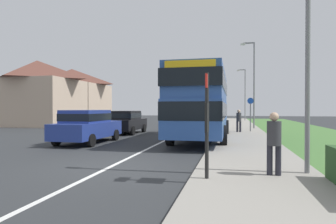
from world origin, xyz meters
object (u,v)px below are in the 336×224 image
at_px(double_decker_bus, 202,102).
at_px(pedestrian_walking_away, 239,120).
at_px(bus_stop_sign, 207,118).
at_px(cycle_route_sign, 250,113).
at_px(street_lamp_near, 303,28).
at_px(parked_car_blue, 87,125).
at_px(street_lamp_mid, 253,79).
at_px(parked_car_black, 126,121).
at_px(street_lamp_far, 244,91).
at_px(pedestrian_at_stop, 274,140).

bearing_deg(double_decker_bus, pedestrian_walking_away, 65.35).
xyz_separation_m(pedestrian_walking_away, bus_stop_sign, (-1.04, -13.80, 0.56)).
distance_m(bus_stop_sign, cycle_route_sign, 14.68).
distance_m(bus_stop_sign, street_lamp_near, 3.44).
xyz_separation_m(parked_car_blue, street_lamp_mid, (8.80, 11.29, 3.22)).
distance_m(double_decker_bus, street_lamp_mid, 9.36).
xyz_separation_m(parked_car_black, pedestrian_walking_away, (7.71, 1.63, 0.10)).
xyz_separation_m(parked_car_black, bus_stop_sign, (6.66, -12.17, 0.66)).
relative_size(street_lamp_near, street_lamp_far, 0.93).
height_order(parked_car_black, pedestrian_walking_away, pedestrian_walking_away).
bearing_deg(parked_car_blue, pedestrian_at_stop, -35.60).
height_order(double_decker_bus, street_lamp_far, street_lamp_far).
bearing_deg(street_lamp_far, parked_car_blue, -107.88).
bearing_deg(street_lamp_near, pedestrian_at_stop, -149.83).
xyz_separation_m(parked_car_blue, bus_stop_sign, (6.57, -6.52, 0.62)).
bearing_deg(cycle_route_sign, pedestrian_at_stop, -91.15).
bearing_deg(street_lamp_mid, pedestrian_walking_away, -106.55).
bearing_deg(street_lamp_mid, parked_car_black, -147.63).
bearing_deg(pedestrian_at_stop, parked_car_black, 125.68).
relative_size(parked_car_blue, street_lamp_far, 0.64).
height_order(double_decker_bus, pedestrian_at_stop, double_decker_bus).
bearing_deg(street_lamp_mid, pedestrian_at_stop, -92.16).
relative_size(parked_car_blue, street_lamp_mid, 0.63).
bearing_deg(bus_stop_sign, parked_car_black, 118.70).
bearing_deg(street_lamp_mid, bus_stop_sign, -97.15).
bearing_deg(cycle_route_sign, parked_car_black, -164.35).
bearing_deg(bus_stop_sign, street_lamp_far, 86.26).
distance_m(parked_car_blue, pedestrian_at_stop, 10.03).
bearing_deg(street_lamp_mid, double_decker_bus, -110.95).
height_order(cycle_route_sign, street_lamp_near, street_lamp_near).
relative_size(pedestrian_at_stop, bus_stop_sign, 0.64).
bearing_deg(pedestrian_walking_away, parked_car_blue, -136.28).
bearing_deg(double_decker_bus, pedestrian_at_stop, -73.03).
height_order(pedestrian_at_stop, street_lamp_near, street_lamp_near).
xyz_separation_m(pedestrian_walking_away, cycle_route_sign, (0.83, 0.76, 0.45)).
xyz_separation_m(bus_stop_sign, street_lamp_far, (2.20, 33.71, 2.53)).
xyz_separation_m(pedestrian_at_stop, street_lamp_far, (0.61, 33.03, 3.09)).
distance_m(double_decker_bus, street_lamp_far, 24.73).
bearing_deg(street_lamp_far, bus_stop_sign, -93.74).
height_order(parked_car_black, street_lamp_mid, street_lamp_mid).
bearing_deg(pedestrian_at_stop, street_lamp_far, 88.93).
xyz_separation_m(pedestrian_at_stop, cycle_route_sign, (0.28, 13.88, 0.45)).
distance_m(pedestrian_at_stop, street_lamp_mid, 17.43).
bearing_deg(pedestrian_at_stop, parked_car_blue, 144.40).
height_order(parked_car_blue, cycle_route_sign, cycle_route_sign).
relative_size(parked_car_blue, cycle_route_sign, 1.78).
height_order(double_decker_bus, cycle_route_sign, double_decker_bus).
bearing_deg(bus_stop_sign, street_lamp_mid, 82.85).
relative_size(parked_car_black, street_lamp_far, 0.57).
relative_size(pedestrian_walking_away, street_lamp_near, 0.26).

